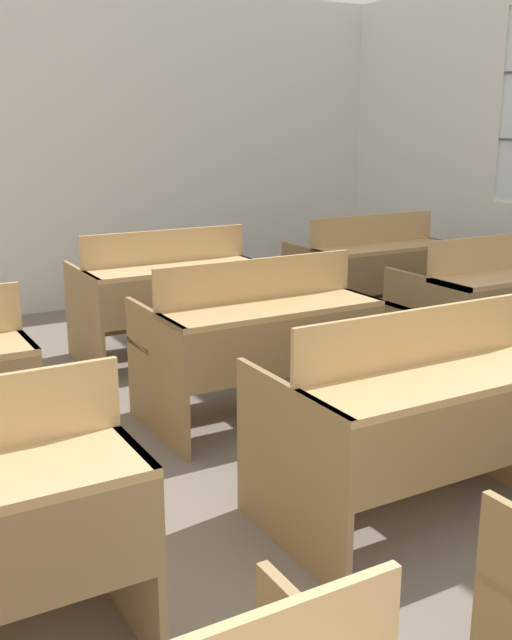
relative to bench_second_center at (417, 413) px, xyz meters
The scene contains 6 objects.
wall_back 4.45m from the bench_second_center, 91.81° to the left, with size 6.30×0.06×2.76m.
bench_second_center is the anchor object (origin of this frame).
bench_third_center 1.29m from the bench_second_center, 90.25° to the left, with size 1.20×0.77×0.90m.
bench_third_right 2.22m from the bench_second_center, 35.28° to the left, with size 1.20×0.77×0.90m.
bench_back_center 2.58m from the bench_second_center, 89.75° to the left, with size 1.20×0.77×0.90m.
bench_back_right 3.14m from the bench_second_center, 55.00° to the left, with size 1.20×0.77×0.90m.
Camera 1 is at (-1.83, 0.38, 1.60)m, focal length 42.00 mm.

